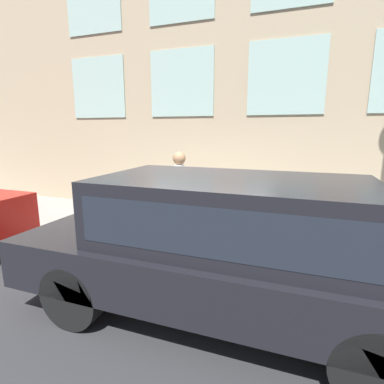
# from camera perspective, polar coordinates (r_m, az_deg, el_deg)

# --- Properties ---
(ground_plane) EXTENTS (80.00, 80.00, 0.00)m
(ground_plane) POSITION_cam_1_polar(r_m,az_deg,el_deg) (5.30, -0.39, -13.61)
(ground_plane) COLOR #2D2D30
(sidewalk) EXTENTS (2.71, 60.00, 0.16)m
(sidewalk) POSITION_cam_1_polar(r_m,az_deg,el_deg) (6.45, 3.89, -8.08)
(sidewalk) COLOR gray
(sidewalk) RESTS_ON ground_plane
(fire_hydrant) EXTENTS (0.36, 0.47, 0.88)m
(fire_hydrant) POSITION_cam_1_polar(r_m,az_deg,el_deg) (5.60, 2.70, -5.41)
(fire_hydrant) COLOR #2D7260
(fire_hydrant) RESTS_ON sidewalk
(person) EXTENTS (0.40, 0.27, 1.67)m
(person) POSITION_cam_1_polar(r_m,az_deg,el_deg) (6.24, -2.41, 1.57)
(person) COLOR #232328
(person) RESTS_ON sidewalk
(parked_truck_charcoal_near) EXTENTS (1.91, 4.96, 1.73)m
(parked_truck_charcoal_near) POSITION_cam_1_polar(r_m,az_deg,el_deg) (3.63, 6.49, -8.74)
(parked_truck_charcoal_near) COLOR black
(parked_truck_charcoal_near) RESTS_ON ground_plane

